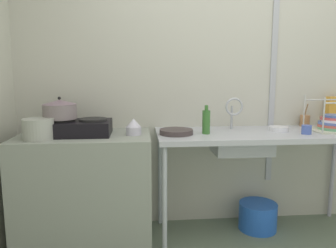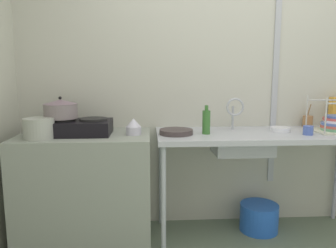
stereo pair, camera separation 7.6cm
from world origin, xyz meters
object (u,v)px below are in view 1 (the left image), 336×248
(frying_pan, at_px, (176,132))
(small_bowl_on_drainboard, at_px, (279,129))
(sink_basin, at_px, (242,143))
(bottle_by_sink, at_px, (206,122))
(pot_on_left_burner, at_px, (60,109))
(percolator, at_px, (134,127))
(utensil_jar, at_px, (305,121))
(cup_by_rack, at_px, (306,130))
(dish_rack, at_px, (334,124))
(pot_beside_stove, at_px, (38,129))
(bucket_on_floor, at_px, (258,216))
(faucet, at_px, (234,108))
(stove, at_px, (77,127))

(frying_pan, distance_m, small_bowl_on_drainboard, 0.86)
(sink_basin, relative_size, bottle_by_sink, 2.02)
(pot_on_left_burner, distance_m, percolator, 0.57)
(pot_on_left_burner, relative_size, utensil_jar, 1.25)
(cup_by_rack, bearing_deg, dish_rack, 22.58)
(pot_on_left_burner, height_order, pot_beside_stove, pot_on_left_burner)
(pot_on_left_burner, distance_m, dish_rack, 2.21)
(small_bowl_on_drainboard, xyz_separation_m, bucket_on_floor, (-0.13, 0.04, -0.78))
(pot_beside_stove, bearing_deg, pot_on_left_burner, 49.52)
(bucket_on_floor, bearing_deg, cup_by_rack, -34.45)
(faucet, bearing_deg, sink_basin, -73.40)
(frying_pan, height_order, dish_rack, dish_rack)
(small_bowl_on_drainboard, distance_m, utensil_jar, 0.40)
(percolator, height_order, faucet, faucet)
(dish_rack, xyz_separation_m, small_bowl_on_drainboard, (-0.46, 0.03, -0.04))
(percolator, bearing_deg, bottle_by_sink, -0.68)
(dish_rack, relative_size, bottle_by_sink, 1.71)
(stove, height_order, pot_beside_stove, pot_beside_stove)
(percolator, bearing_deg, dish_rack, 1.17)
(dish_rack, bearing_deg, small_bowl_on_drainboard, 176.70)
(dish_rack, bearing_deg, bucket_on_floor, 173.10)
(cup_by_rack, bearing_deg, faucet, 156.84)
(faucet, xyz_separation_m, cup_by_rack, (0.52, -0.22, -0.15))
(pot_beside_stove, distance_m, utensil_jar, 2.24)
(sink_basin, relative_size, small_bowl_on_drainboard, 2.88)
(cup_by_rack, distance_m, bucket_on_floor, 0.87)
(percolator, xyz_separation_m, sink_basin, (0.86, 0.01, -0.15))
(frying_pan, relative_size, bottle_by_sink, 1.16)
(percolator, bearing_deg, utensil_jar, 10.16)
(pot_beside_stove, xyz_separation_m, sink_basin, (1.54, 0.13, -0.16))
(sink_basin, height_order, faucet, faucet)
(pot_on_left_burner, xyz_separation_m, cup_by_rack, (1.91, -0.12, -0.17))
(dish_rack, distance_m, utensil_jar, 0.27)
(pot_on_left_burner, bearing_deg, small_bowl_on_drainboard, 1.10)
(percolator, bearing_deg, frying_pan, -1.25)
(cup_by_rack, xyz_separation_m, utensil_jar, (0.18, 0.37, 0.02))
(bottle_by_sink, distance_m, bucket_on_floor, 1.00)
(dish_rack, xyz_separation_m, bucket_on_floor, (-0.59, 0.07, -0.82))
(pot_beside_stove, height_order, small_bowl_on_drainboard, pot_beside_stove)
(bottle_by_sink, bearing_deg, utensil_jar, 16.30)
(pot_beside_stove, relative_size, utensil_jar, 1.06)
(pot_beside_stove, relative_size, faucet, 0.80)
(small_bowl_on_drainboard, distance_m, bucket_on_floor, 0.79)
(pot_on_left_burner, distance_m, cup_by_rack, 1.92)
(faucet, height_order, utensil_jar, faucet)
(percolator, distance_m, utensil_jar, 1.55)
(small_bowl_on_drainboard, height_order, utensil_jar, utensil_jar)
(percolator, distance_m, bottle_by_sink, 0.57)
(faucet, relative_size, utensil_jar, 1.33)
(stove, xyz_separation_m, pot_on_left_burner, (-0.12, 0.00, 0.14))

